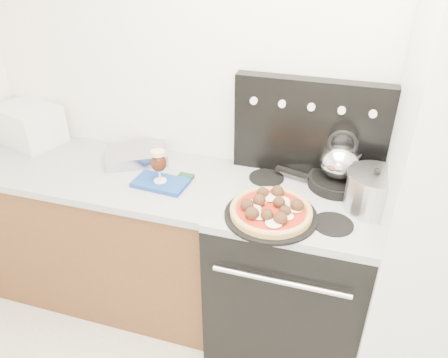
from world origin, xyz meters
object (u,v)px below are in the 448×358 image
at_px(beer_glass, 159,166).
at_px(pizza, 271,209).
at_px(base_cabinet, 107,235).
at_px(pizza_pan, 271,215).
at_px(tea_kettle, 340,158).
at_px(stock_pot, 373,192).
at_px(oven_mitt, 160,183).
at_px(toaster_oven, 29,124).
at_px(skillet, 337,182).
at_px(stove_body, 289,274).

relative_size(beer_glass, pizza, 0.48).
bearing_deg(base_cabinet, pizza, -10.89).
height_order(base_cabinet, beer_glass, beer_glass).
height_order(base_cabinet, pizza_pan, pizza_pan).
distance_m(base_cabinet, tea_kettle, 1.44).
xyz_separation_m(pizza, stock_pot, (0.42, 0.19, 0.05)).
relative_size(pizza_pan, pizza, 1.14).
distance_m(oven_mitt, beer_glass, 0.10).
distance_m(pizza, tea_kettle, 0.45).
relative_size(base_cabinet, stock_pot, 5.99).
height_order(pizza_pan, pizza, pizza).
distance_m(base_cabinet, oven_mitt, 0.64).
xyz_separation_m(toaster_oven, skillet, (1.80, -0.02, -0.07)).
relative_size(pizza, skillet, 1.30).
height_order(beer_glass, tea_kettle, tea_kettle).
bearing_deg(stock_pot, pizza_pan, -155.52).
bearing_deg(beer_glass, skillet, 14.22).
bearing_deg(pizza, toaster_oven, 166.60).
xyz_separation_m(base_cabinet, tea_kettle, (1.27, 0.15, 0.65)).
bearing_deg(skillet, beer_glass, -165.78).
bearing_deg(stove_body, stock_pot, 3.99).
distance_m(base_cabinet, stock_pot, 1.55).
bearing_deg(base_cabinet, oven_mitt, -8.84).
bearing_deg(pizza, skillet, 53.16).
xyz_separation_m(beer_glass, pizza, (0.60, -0.13, -0.05)).
distance_m(beer_glass, stock_pot, 1.02).
distance_m(base_cabinet, stove_body, 1.11).
bearing_deg(oven_mitt, beer_glass, 0.00).
height_order(oven_mitt, skillet, skillet).
relative_size(base_cabinet, oven_mitt, 5.35).
bearing_deg(stove_body, pizza, -118.53).
height_order(tea_kettle, stock_pot, tea_kettle).
bearing_deg(skillet, stock_pot, -43.29).
height_order(skillet, stock_pot, stock_pot).
height_order(stove_body, oven_mitt, oven_mitt).
distance_m(base_cabinet, toaster_oven, 0.80).
bearing_deg(pizza_pan, pizza, 0.00).
xyz_separation_m(stove_body, oven_mitt, (-0.69, -0.04, 0.47)).
distance_m(stove_body, toaster_oven, 1.74).
relative_size(oven_mitt, stock_pot, 1.12).
distance_m(pizza_pan, pizza, 0.03).
bearing_deg(toaster_oven, base_cabinet, -0.66).
xyz_separation_m(base_cabinet, pizza_pan, (1.01, -0.19, 0.50)).
xyz_separation_m(stove_body, pizza_pan, (-0.09, -0.17, 0.49)).
bearing_deg(tea_kettle, base_cabinet, -161.99).
bearing_deg(base_cabinet, stove_body, -1.30).
height_order(toaster_oven, pizza_pan, toaster_oven).
relative_size(toaster_oven, tea_kettle, 1.68).
relative_size(toaster_oven, pizza_pan, 0.85).
bearing_deg(pizza, base_cabinet, 169.11).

